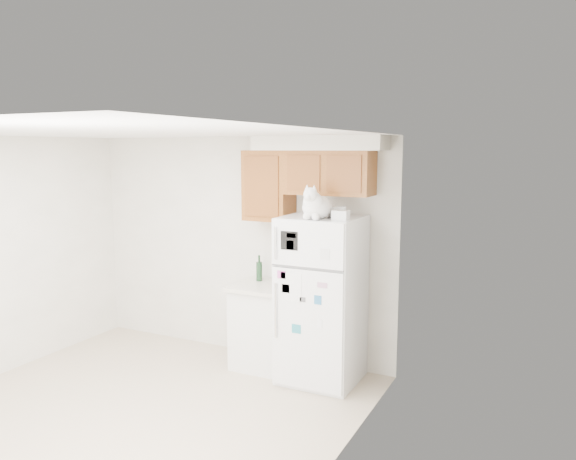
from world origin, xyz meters
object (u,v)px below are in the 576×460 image
Objects in this scene: refrigerator at (321,300)px; base_counter at (265,325)px; storage_box_back at (336,211)px; storage_box_front at (341,215)px; cat at (316,206)px; bottle_amber at (277,270)px; bottle_green at (259,268)px.

base_counter is (-0.69, 0.07, -0.39)m from refrigerator.
storage_box_back reaches higher than storage_box_front.
refrigerator is at bearing -6.09° from base_counter.
base_counter is 1.57m from cat.
cat is 3.24× the size of storage_box_front.
refrigerator is 0.79m from base_counter.
storage_box_back is 0.70× the size of bottle_amber.
storage_box_front is at bearing -17.97° from bottle_green.
storage_box_front reaches higher than bottle_amber.
bottle_green is at bearing 162.80° from storage_box_front.
bottle_green is 0.20m from bottle_amber.
storage_box_front is 0.58× the size of bottle_amber.
bottle_green is (-0.85, 0.40, -0.76)m from cat.
bottle_amber reaches higher than base_counter.
storage_box_back is 1.05m from bottle_amber.
storage_box_front reaches higher than bottle_green.
refrigerator is 5.90× the size of bottle_green.
storage_box_front is (0.95, -0.24, 1.28)m from base_counter.
storage_box_back is 1.20× the size of storage_box_front.
bottle_amber is at bearing 17.93° from bottle_green.
cat is 1.12m from bottle_amber.
bottle_green is at bearing 154.91° from cat.
bottle_amber is at bearing 72.28° from base_counter.
refrigerator is at bearing 96.14° from cat.
storage_box_front is at bearing 10.87° from cat.
bottle_amber is at bearing 155.95° from storage_box_front.
storage_box_back is 1.17m from bottle_green.
refrigerator reaches higher than base_counter.
cat is (0.71, -0.28, 1.37)m from base_counter.
base_counter is 0.61m from bottle_amber.
storage_box_front is at bearing -32.08° from refrigerator.
bottle_amber is at bearing 145.10° from cat.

